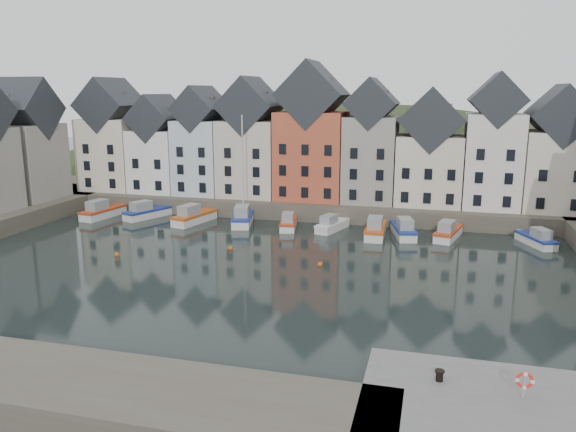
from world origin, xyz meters
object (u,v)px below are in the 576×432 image
(mooring_bollard, at_px, (440,375))
(life_ring_post, at_px, (525,381))
(boat_d, at_px, (243,217))
(boat_a, at_px, (102,212))

(mooring_bollard, bearing_deg, life_ring_post, -9.55)
(boat_d, height_order, mooring_bollard, boat_d)
(boat_a, height_order, mooring_bollard, mooring_bollard)
(boat_a, bearing_deg, life_ring_post, -30.43)
(boat_a, distance_m, mooring_bollard, 55.06)
(boat_a, xyz_separation_m, mooring_bollard, (41.84, -35.76, 1.53))
(boat_d, relative_size, life_ring_post, 10.29)
(boat_a, relative_size, life_ring_post, 5.44)
(mooring_bollard, bearing_deg, boat_a, 139.48)
(boat_d, height_order, life_ring_post, boat_d)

